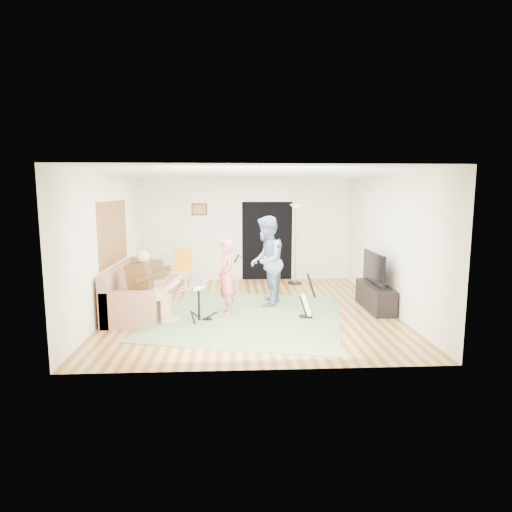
{
  "coord_description": "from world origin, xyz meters",
  "views": [
    {
      "loc": [
        -0.36,
        -8.4,
        2.34
      ],
      "look_at": [
        0.11,
        0.3,
        1.04
      ],
      "focal_mm": 30.0,
      "sensor_mm": 36.0,
      "label": 1
    }
  ],
  "objects_px": {
    "sofa": "(135,297)",
    "drum_kit": "(199,304)",
    "dining_chair": "(181,277)",
    "television": "(374,268)",
    "guitarist": "(266,261)",
    "tv_cabinet": "(375,297)",
    "torchiere_lamp": "(296,230)",
    "guitar_spare": "(306,305)",
    "singer": "(226,277)"
  },
  "relations": [
    {
      "from": "singer",
      "to": "guitar_spare",
      "type": "relative_size",
      "value": 1.71
    },
    {
      "from": "drum_kit",
      "to": "torchiere_lamp",
      "type": "bearing_deg",
      "value": 54.68
    },
    {
      "from": "dining_chair",
      "to": "television",
      "type": "distance_m",
      "value": 4.46
    },
    {
      "from": "guitar_spare",
      "to": "drum_kit",
      "type": "bearing_deg",
      "value": -177.68
    },
    {
      "from": "sofa",
      "to": "torchiere_lamp",
      "type": "relative_size",
      "value": 1.11
    },
    {
      "from": "singer",
      "to": "sofa",
      "type": "bearing_deg",
      "value": -115.44
    },
    {
      "from": "sofa",
      "to": "torchiere_lamp",
      "type": "bearing_deg",
      "value": 35.25
    },
    {
      "from": "torchiere_lamp",
      "to": "dining_chair",
      "type": "relative_size",
      "value": 2.03
    },
    {
      "from": "dining_chair",
      "to": "television",
      "type": "bearing_deg",
      "value": -11.35
    },
    {
      "from": "torchiere_lamp",
      "to": "dining_chair",
      "type": "distance_m",
      "value": 3.12
    },
    {
      "from": "guitarist",
      "to": "guitar_spare",
      "type": "relative_size",
      "value": 2.19
    },
    {
      "from": "singer",
      "to": "tv_cabinet",
      "type": "xyz_separation_m",
      "value": [
        3.0,
        0.22,
        -0.48
      ]
    },
    {
      "from": "sofa",
      "to": "guitar_spare",
      "type": "distance_m",
      "value": 3.35
    },
    {
      "from": "singer",
      "to": "television",
      "type": "xyz_separation_m",
      "value": [
        2.95,
        0.22,
        0.12
      ]
    },
    {
      "from": "sofa",
      "to": "tv_cabinet",
      "type": "distance_m",
      "value": 4.8
    },
    {
      "from": "dining_chair",
      "to": "television",
      "type": "height_order",
      "value": "television"
    },
    {
      "from": "tv_cabinet",
      "to": "dining_chair",
      "type": "bearing_deg",
      "value": 156.72
    },
    {
      "from": "tv_cabinet",
      "to": "sofa",
      "type": "bearing_deg",
      "value": 179.72
    },
    {
      "from": "torchiere_lamp",
      "to": "television",
      "type": "height_order",
      "value": "torchiere_lamp"
    },
    {
      "from": "dining_chair",
      "to": "tv_cabinet",
      "type": "bearing_deg",
      "value": -11.1
    },
    {
      "from": "television",
      "to": "torchiere_lamp",
      "type": "bearing_deg",
      "value": 115.86
    },
    {
      "from": "torchiere_lamp",
      "to": "tv_cabinet",
      "type": "relative_size",
      "value": 1.46
    },
    {
      "from": "guitarist",
      "to": "dining_chair",
      "type": "height_order",
      "value": "guitarist"
    },
    {
      "from": "sofa",
      "to": "drum_kit",
      "type": "bearing_deg",
      "value": -26.53
    },
    {
      "from": "drum_kit",
      "to": "television",
      "type": "bearing_deg",
      "value": 10.3
    },
    {
      "from": "drum_kit",
      "to": "dining_chair",
      "type": "bearing_deg",
      "value": 104.34
    },
    {
      "from": "drum_kit",
      "to": "singer",
      "type": "relative_size",
      "value": 0.5
    },
    {
      "from": "television",
      "to": "dining_chair",
      "type": "bearing_deg",
      "value": 156.47
    },
    {
      "from": "drum_kit",
      "to": "torchiere_lamp",
      "type": "distance_m",
      "value": 4.0
    },
    {
      "from": "singer",
      "to": "guitarist",
      "type": "relative_size",
      "value": 0.78
    },
    {
      "from": "guitar_spare",
      "to": "torchiere_lamp",
      "type": "xyz_separation_m",
      "value": [
        0.23,
        3.06,
        1.16
      ]
    },
    {
      "from": "singer",
      "to": "tv_cabinet",
      "type": "relative_size",
      "value": 1.04
    },
    {
      "from": "guitar_spare",
      "to": "television",
      "type": "distance_m",
      "value": 1.66
    },
    {
      "from": "dining_chair",
      "to": "television",
      "type": "relative_size",
      "value": 0.85
    },
    {
      "from": "sofa",
      "to": "dining_chair",
      "type": "height_order",
      "value": "dining_chair"
    },
    {
      "from": "guitarist",
      "to": "singer",
      "type": "bearing_deg",
      "value": -39.52
    },
    {
      "from": "television",
      "to": "guitarist",
      "type": "bearing_deg",
      "value": 169.29
    },
    {
      "from": "guitarist",
      "to": "tv_cabinet",
      "type": "height_order",
      "value": "guitarist"
    },
    {
      "from": "singer",
      "to": "torchiere_lamp",
      "type": "relative_size",
      "value": 0.71
    },
    {
      "from": "sofa",
      "to": "drum_kit",
      "type": "distance_m",
      "value": 1.46
    },
    {
      "from": "dining_chair",
      "to": "tv_cabinet",
      "type": "distance_m",
      "value": 4.48
    },
    {
      "from": "sofa",
      "to": "television",
      "type": "xyz_separation_m",
      "value": [
        4.75,
        -0.02,
        0.54
      ]
    },
    {
      "from": "dining_chair",
      "to": "tv_cabinet",
      "type": "height_order",
      "value": "dining_chair"
    },
    {
      "from": "guitarist",
      "to": "television",
      "type": "xyz_separation_m",
      "value": [
        2.13,
        -0.4,
        -0.08
      ]
    },
    {
      "from": "drum_kit",
      "to": "guitarist",
      "type": "height_order",
      "value": "guitarist"
    },
    {
      "from": "tv_cabinet",
      "to": "guitarist",
      "type": "bearing_deg",
      "value": 169.53
    },
    {
      "from": "television",
      "to": "drum_kit",
      "type": "bearing_deg",
      "value": -169.7
    },
    {
      "from": "sofa",
      "to": "guitarist",
      "type": "xyz_separation_m",
      "value": [
        2.62,
        0.38,
        0.63
      ]
    },
    {
      "from": "torchiere_lamp",
      "to": "singer",
      "type": "bearing_deg",
      "value": -122.29
    },
    {
      "from": "guitar_spare",
      "to": "tv_cabinet",
      "type": "height_order",
      "value": "guitar_spare"
    }
  ]
}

